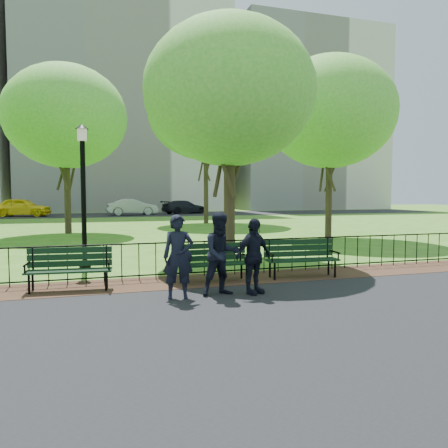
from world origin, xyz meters
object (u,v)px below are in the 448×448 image
object	(u,v)px
park_bench_left_a	(70,264)
tree_near_e	(229,93)
person_left	(178,257)
person_right	(253,256)
sedan_dark	(184,207)
person_mid	(222,254)
tree_mid_e	(330,113)
sedan_silver	(132,207)
park_bench_main	(203,258)
tree_far_c	(66,117)
lamppost	(83,191)
tree_far_e	(206,110)
park_bench_right_a	(301,254)
taxi	(22,207)

from	to	relation	value
park_bench_left_a	tree_near_e	world-z (taller)	tree_near_e
tree_near_e	person_left	size ratio (longest dim) A/B	4.56
person_right	sedan_dark	world-z (taller)	person_right
tree_near_e	person_mid	size ratio (longest dim) A/B	4.47
tree_mid_e	person_right	bearing A→B (deg)	-127.83
sedan_silver	person_mid	bearing A→B (deg)	173.52
park_bench_left_a	sedan_silver	distance (m)	32.74
park_bench_main	tree_mid_e	bearing A→B (deg)	43.81
sedan_silver	sedan_dark	distance (m)	5.56
tree_mid_e	tree_far_c	xyz separation A→B (m)	(-11.58, 6.23, 0.25)
person_left	person_mid	distance (m)	0.89
sedan_dark	person_left	bearing A→B (deg)	149.63
lamppost	tree_far_e	world-z (taller)	tree_far_e
park_bench_left_a	tree_far_e	xyz separation A→B (m)	(8.21, 19.55, 7.18)
park_bench_main	tree_mid_e	world-z (taller)	tree_mid_e
tree_far_e	tree_mid_e	bearing A→B (deg)	-76.58
park_bench_left_a	lamppost	bearing A→B (deg)	88.84
tree_near_e	tree_far_c	size ratio (longest dim) A/B	0.87
park_bench_main	tree_far_e	world-z (taller)	tree_far_e
person_mid	sedan_silver	bearing A→B (deg)	81.77
park_bench_right_a	sedan_dark	xyz separation A→B (m)	(4.34, 34.04, 0.11)
park_bench_left_a	sedan_silver	world-z (taller)	sedan_silver
park_bench_right_a	sedan_dark	bearing A→B (deg)	87.76
person_left	sedan_silver	xyz separation A→B (m)	(2.30, 33.87, -0.04)
lamppost	person_mid	bearing A→B (deg)	-56.65
tree_mid_e	tree_near_e	bearing A→B (deg)	-143.97
person_left	person_right	bearing A→B (deg)	5.09
person_right	sedan_silver	world-z (taller)	sedan_silver
park_bench_right_a	sedan_dark	world-z (taller)	sedan_dark
person_right	sedan_dark	size ratio (longest dim) A/B	0.33
sedan_silver	taxi	bearing A→B (deg)	83.16
tree_mid_e	sedan_dark	distance (m)	26.43
park_bench_left_a	person_right	distance (m)	3.91
park_bench_main	person_mid	size ratio (longest dim) A/B	1.05
tree_far_c	person_right	distance (m)	17.08
tree_near_e	sedan_silver	size ratio (longest dim) A/B	1.58
tree_near_e	sedan_silver	xyz separation A→B (m)	(-0.32, 29.03, -4.41)
park_bench_right_a	person_right	xyz separation A→B (m)	(-1.78, -1.35, 0.21)
tree_near_e	taxi	xyz separation A→B (m)	(-9.97, 29.50, -4.36)
tree_mid_e	sedan_silver	world-z (taller)	tree_mid_e
park_bench_right_a	person_mid	size ratio (longest dim) A/B	1.09
tree_mid_e	person_left	world-z (taller)	tree_mid_e
park_bench_main	park_bench_left_a	world-z (taller)	park_bench_left_a
taxi	park_bench_left_a	bearing A→B (deg)	-157.45
person_mid	sedan_silver	distance (m)	33.89
person_left	person_right	world-z (taller)	person_left
tree_near_e	sedan_dark	distance (m)	31.23
taxi	park_bench_right_a	bearing A→B (deg)	-148.68
tree_near_e	tree_mid_e	distance (m)	7.79
park_bench_left_a	park_bench_main	bearing A→B (deg)	3.20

